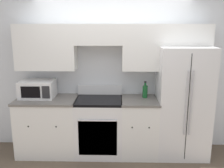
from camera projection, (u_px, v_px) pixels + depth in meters
ground_plane at (112, 162)px, 3.91m from camera, size 12.00×12.00×0.00m
wall_back at (113, 64)px, 4.14m from camera, size 8.00×0.39×2.60m
lower_cabinets_left at (48, 126)px, 4.12m from camera, size 0.97×0.64×0.94m
lower_cabinets_right at (139, 127)px, 4.09m from camera, size 0.59×0.64×0.94m
oven_range at (99, 126)px, 4.10m from camera, size 0.74×0.65×1.10m
refrigerator at (182, 102)px, 4.02m from camera, size 0.81×0.75×1.78m
microwave at (38, 89)px, 4.07m from camera, size 0.54×0.41×0.28m
bottle at (145, 91)px, 4.06m from camera, size 0.08×0.08×0.27m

